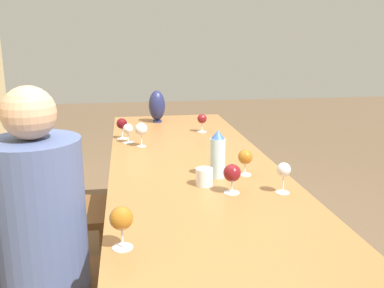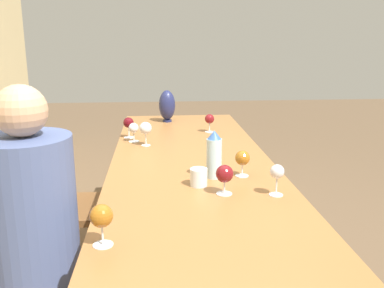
% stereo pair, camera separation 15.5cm
% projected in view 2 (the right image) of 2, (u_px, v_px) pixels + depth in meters
% --- Properties ---
extents(ground_plane, '(14.00, 14.00, 0.00)m').
position_uv_depth(ground_plane, '(191.00, 284.00, 2.52)').
color(ground_plane, brown).
extents(dining_table, '(2.57, 0.86, 0.77)m').
position_uv_depth(dining_table, '(191.00, 172.00, 2.34)').
color(dining_table, '#936033').
rests_on(dining_table, ground_plane).
extents(water_bottle, '(0.07, 0.07, 0.23)m').
position_uv_depth(water_bottle, '(214.00, 155.00, 2.00)').
color(water_bottle, '#ADCCD6').
rests_on(water_bottle, dining_table).
extents(water_tumbler, '(0.08, 0.08, 0.08)m').
position_uv_depth(water_tumbler, '(200.00, 177.00, 1.91)').
color(water_tumbler, silver).
rests_on(water_tumbler, dining_table).
extents(vase, '(0.12, 0.12, 0.24)m').
position_uv_depth(vase, '(167.00, 105.00, 3.28)').
color(vase, '#1E234C').
rests_on(vase, dining_table).
extents(wine_glass_0, '(0.07, 0.07, 0.13)m').
position_uv_depth(wine_glass_0, '(128.00, 123.00, 2.78)').
color(wine_glass_0, silver).
rests_on(wine_glass_0, dining_table).
extents(wine_glass_1, '(0.07, 0.07, 0.12)m').
position_uv_depth(wine_glass_1, '(134.00, 129.00, 2.68)').
color(wine_glass_1, silver).
rests_on(wine_glass_1, dining_table).
extents(wine_glass_2, '(0.08, 0.08, 0.15)m').
position_uv_depth(wine_glass_2, '(146.00, 129.00, 2.58)').
color(wine_glass_2, silver).
rests_on(wine_glass_2, dining_table).
extents(wine_glass_3, '(0.07, 0.07, 0.13)m').
position_uv_depth(wine_glass_3, '(210.00, 120.00, 2.94)').
color(wine_glass_3, silver).
rests_on(wine_glass_3, dining_table).
extents(wine_glass_4, '(0.08, 0.08, 0.13)m').
position_uv_depth(wine_glass_4, '(225.00, 174.00, 1.80)').
color(wine_glass_4, silver).
rests_on(wine_glass_4, dining_table).
extents(wine_glass_5, '(0.08, 0.08, 0.14)m').
position_uv_depth(wine_glass_5, '(101.00, 217.00, 1.35)').
color(wine_glass_5, silver).
rests_on(wine_glass_5, dining_table).
extents(wine_glass_6, '(0.06, 0.06, 0.13)m').
position_uv_depth(wine_glass_6, '(277.00, 173.00, 1.78)').
color(wine_glass_6, silver).
rests_on(wine_glass_6, dining_table).
extents(wine_glass_7, '(0.07, 0.07, 0.13)m').
position_uv_depth(wine_glass_7, '(242.00, 159.00, 2.03)').
color(wine_glass_7, silver).
rests_on(wine_glass_7, dining_table).
extents(chair_near, '(0.44, 0.44, 0.89)m').
position_uv_depth(chair_near, '(20.00, 275.00, 1.73)').
color(chair_near, brown).
rests_on(chair_near, ground_plane).
extents(chair_far, '(0.44, 0.44, 0.89)m').
position_uv_depth(chair_far, '(61.00, 201.00, 2.50)').
color(chair_far, brown).
rests_on(chair_far, ground_plane).
extents(person_near, '(0.35, 0.35, 1.25)m').
position_uv_depth(person_near, '(36.00, 232.00, 1.69)').
color(person_near, '#2D2D38').
rests_on(person_near, ground_plane).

